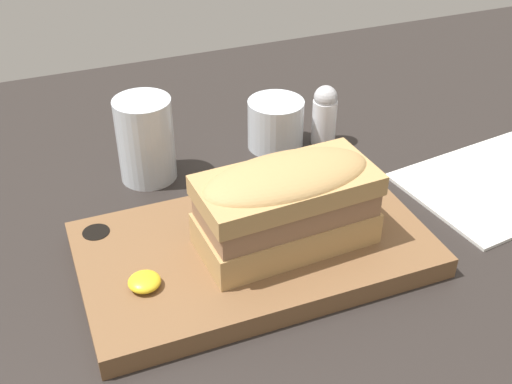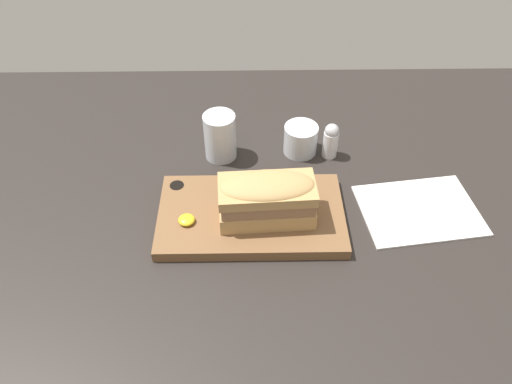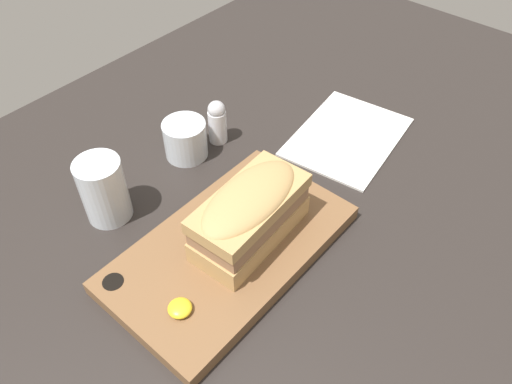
# 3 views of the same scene
# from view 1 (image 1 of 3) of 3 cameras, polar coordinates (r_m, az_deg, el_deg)

# --- Properties ---
(dining_table) EXTENTS (1.70, 0.97, 0.02)m
(dining_table) POSITION_cam_1_polar(r_m,az_deg,el_deg) (0.68, -0.24, -4.28)
(dining_table) COLOR #282321
(dining_table) RESTS_ON ground
(serving_board) EXTENTS (0.34, 0.19, 0.02)m
(serving_board) POSITION_cam_1_polar(r_m,az_deg,el_deg) (0.64, -0.24, -5.10)
(serving_board) COLOR brown
(serving_board) RESTS_ON dining_table
(sandwich) EXTENTS (0.17, 0.09, 0.09)m
(sandwich) POSITION_cam_1_polar(r_m,az_deg,el_deg) (0.60, 2.73, -0.85)
(sandwich) COLOR tan
(sandwich) RESTS_ON serving_board
(mustard_dollop) EXTENTS (0.03, 0.03, 0.01)m
(mustard_dollop) POSITION_cam_1_polar(r_m,az_deg,el_deg) (0.59, -9.89, -7.86)
(mustard_dollop) COLOR gold
(mustard_dollop) RESTS_ON serving_board
(water_glass) EXTENTS (0.07, 0.07, 0.10)m
(water_glass) POSITION_cam_1_polar(r_m,az_deg,el_deg) (0.75, -9.75, 4.18)
(water_glass) COLOR silver
(water_glass) RESTS_ON dining_table
(wine_glass) EXTENTS (0.07, 0.07, 0.06)m
(wine_glass) POSITION_cam_1_polar(r_m,az_deg,el_deg) (0.81, 1.75, 5.86)
(wine_glass) COLOR silver
(wine_glass) RESTS_ON dining_table
(napkin) EXTENTS (0.24, 0.19, 0.00)m
(napkin) POSITION_cam_1_polar(r_m,az_deg,el_deg) (0.80, 20.97, 0.73)
(napkin) COLOR white
(napkin) RESTS_ON dining_table
(salt_shaker) EXTENTS (0.03, 0.03, 0.08)m
(salt_shaker) POSITION_cam_1_polar(r_m,az_deg,el_deg) (0.82, 6.11, 6.86)
(salt_shaker) COLOR white
(salt_shaker) RESTS_ON dining_table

